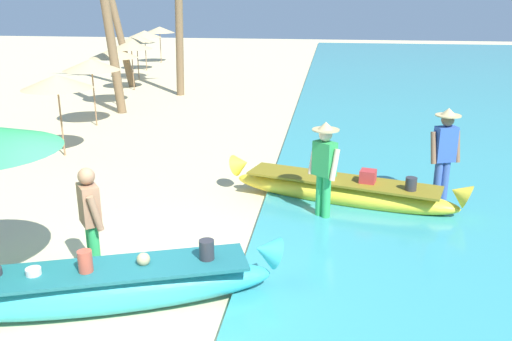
{
  "coord_description": "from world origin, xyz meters",
  "views": [
    {
      "loc": [
        2.38,
        -5.81,
        3.7
      ],
      "look_at": [
        1.2,
        2.67,
        0.9
      ],
      "focal_mm": 38.54,
      "sensor_mm": 36.0,
      "label": 1
    }
  ],
  "objects": [
    {
      "name": "ground_plane",
      "position": [
        0.0,
        0.0,
        0.0
      ],
      "size": [
        80.0,
        80.0,
        0.0
      ],
      "primitive_type": "plane",
      "color": "beige"
    },
    {
      "name": "boat_cyan_foreground",
      "position": [
        -0.22,
        -0.28,
        0.31
      ],
      "size": [
        4.27,
        2.04,
        0.83
      ],
      "color": "#33B2BC",
      "rests_on": "ground"
    },
    {
      "name": "boat_yellow_midground",
      "position": [
        2.63,
        3.62,
        0.28
      ],
      "size": [
        4.36,
        1.81,
        0.77
      ],
      "color": "yellow",
      "rests_on": "ground"
    },
    {
      "name": "person_vendor_hatted",
      "position": [
        2.31,
        2.81,
        0.99
      ],
      "size": [
        0.55,
        0.5,
        1.72
      ],
      "color": "green",
      "rests_on": "ground"
    },
    {
      "name": "person_tourist_customer",
      "position": [
        -0.7,
        0.5,
        0.87
      ],
      "size": [
        0.48,
        0.55,
        1.55
      ],
      "color": "green",
      "rests_on": "ground"
    },
    {
      "name": "person_vendor_assistant",
      "position": [
        4.39,
        3.83,
        1.04
      ],
      "size": [
        0.59,
        0.44,
        1.8
      ],
      "color": "#3D5BA8",
      "rests_on": "ground"
    },
    {
      "name": "parasol_row_0",
      "position": [
        -3.82,
        5.91,
        1.75
      ],
      "size": [
        1.6,
        1.6,
        1.91
      ],
      "color": "#8E6B47",
      "rests_on": "ground"
    },
    {
      "name": "parasol_row_1",
      "position": [
        -4.33,
        8.93,
        1.75
      ],
      "size": [
        1.6,
        1.6,
        1.91
      ],
      "color": "#8E6B47",
      "rests_on": "ground"
    },
    {
      "name": "parasol_row_2",
      "position": [
        -4.89,
        11.96,
        1.75
      ],
      "size": [
        1.6,
        1.6,
        1.91
      ],
      "color": "#8E6B47",
      "rests_on": "ground"
    },
    {
      "name": "parasol_row_3",
      "position": [
        -5.35,
        14.88,
        1.75
      ],
      "size": [
        1.6,
        1.6,
        1.91
      ],
      "color": "#8E6B47",
      "rests_on": "ground"
    },
    {
      "name": "parasol_row_4",
      "position": [
        -6.1,
        17.57,
        1.75
      ],
      "size": [
        1.6,
        1.6,
        1.91
      ],
      "color": "#8E6B47",
      "rests_on": "ground"
    },
    {
      "name": "parasol_row_5",
      "position": [
        -6.7,
        20.4,
        1.75
      ],
      "size": [
        1.6,
        1.6,
        1.91
      ],
      "color": "#8E6B47",
      "rests_on": "ground"
    },
    {
      "name": "parasol_row_6",
      "position": [
        -6.92,
        23.49,
        1.75
      ],
      "size": [
        1.6,
        1.6,
        1.91
      ],
      "color": "#8E6B47",
      "rests_on": "ground"
    }
  ]
}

